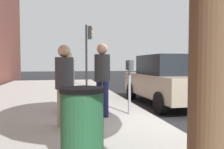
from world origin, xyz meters
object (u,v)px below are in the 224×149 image
Objects in this scene: parking_meter at (130,75)px; traffic_signal at (88,45)px; pedestrian_at_meter at (102,73)px; parked_sedan_near at (167,80)px; pedestrian_bystander at (64,80)px; trash_bin at (82,126)px; parking_officer at (68,77)px.

parking_meter is 7.96m from traffic_signal.
pedestrian_at_meter reaches higher than parking_meter.
parked_sedan_near is 1.23× the size of traffic_signal.
trash_bin is (-1.75, -0.21, -0.48)m from pedestrian_bystander.
pedestrian_bystander is 0.47× the size of traffic_signal.
traffic_signal is 10.81m from trash_bin.
parking_officer is 7.54m from traffic_signal.
parked_sedan_near is (2.79, -3.60, -0.25)m from pedestrian_bystander.
traffic_signal is at bearing 55.18° from pedestrian_bystander.
pedestrian_at_meter is 0.51× the size of traffic_signal.
parking_officer is at bearing 109.62° from parked_sedan_near.
parking_officer is (1.55, -0.09, -0.02)m from pedestrian_bystander.
parking_meter is 1.94m from pedestrian_bystander.
pedestrian_bystander reaches higher than parking_meter.
pedestrian_at_meter is 7.96m from traffic_signal.
traffic_signal is (7.28, -1.34, 1.46)m from parking_officer.
parking_meter is at bearing 133.05° from parked_sedan_near.
parking_officer is 1.65× the size of trash_bin.
parking_meter is at bearing 5.13° from pedestrian_bystander.
traffic_signal is at bearing 72.38° from pedestrian_at_meter.
pedestrian_at_meter is at bearing 90.34° from parking_meter.
pedestrian_bystander reaches higher than trash_bin.
pedestrian_at_meter is at bearing 124.28° from parked_sedan_near.
parking_meter is 0.77× the size of pedestrian_at_meter.
parking_meter is 0.32× the size of parked_sedan_near.
pedestrian_bystander is at bearing 170.79° from traffic_signal.
pedestrian_at_meter is 1.37m from pedestrian_bystander.
parked_sedan_near is at bearing 52.15° from parking_officer.
parking_meter is 3.14m from trash_bin.
trash_bin is (-3.29, -0.12, -0.46)m from parking_officer.
pedestrian_bystander is at bearing 120.75° from parking_meter.
parking_meter is 2.66m from parked_sedan_near.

